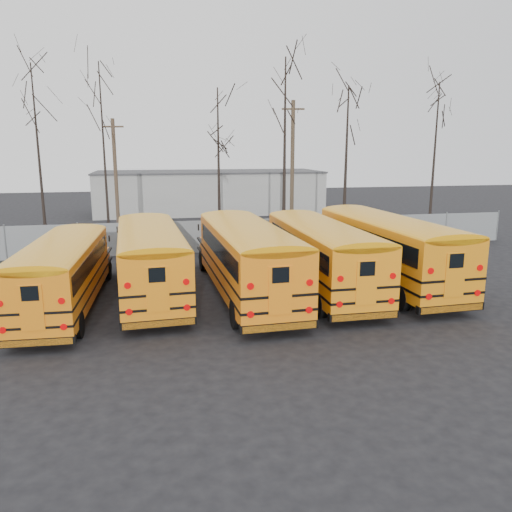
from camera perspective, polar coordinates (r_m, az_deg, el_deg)
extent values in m
plane|color=black|center=(19.85, -0.70, -6.43)|extent=(120.00, 120.00, 0.00)
cube|color=gray|center=(31.14, -4.90, 2.28)|extent=(40.00, 0.04, 2.00)
cube|color=#A6A6A1|center=(50.96, -5.36, 7.27)|extent=(22.00, 8.00, 4.00)
cylinder|color=black|center=(18.65, -26.15, -7.44)|extent=(0.30, 0.95, 0.94)
cylinder|color=black|center=(18.14, -19.65, -7.43)|extent=(0.30, 0.95, 0.94)
cylinder|color=black|center=(26.02, -21.25, -1.68)|extent=(0.30, 0.95, 0.94)
cylinder|color=black|center=(25.65, -16.59, -1.55)|extent=(0.30, 0.95, 0.94)
cube|color=orange|center=(20.93, -21.28, -1.81)|extent=(2.71, 8.85, 2.21)
cube|color=orange|center=(26.03, -18.89, -0.44)|extent=(2.18, 1.69, 0.94)
cube|color=black|center=(20.64, -21.49, -0.60)|extent=(2.71, 7.91, 0.66)
cube|color=black|center=(21.85, -20.73, -3.04)|extent=(2.81, 10.47, 0.08)
cube|color=black|center=(21.74, -20.82, -1.84)|extent=(2.81, 10.47, 0.08)
cube|color=black|center=(17.27, -23.87, -8.94)|extent=(2.42, 0.31, 0.26)
cube|color=black|center=(26.86, -18.56, -1.17)|extent=(2.27, 0.28, 0.24)
cube|color=orange|center=(16.82, -24.29, -5.46)|extent=(0.71, 0.07, 1.46)
cylinder|color=#B20505|center=(17.27, -26.99, -7.58)|extent=(0.21, 0.05, 0.21)
cylinder|color=#B20505|center=(16.80, -21.13, -7.58)|extent=(0.21, 0.05, 0.21)
cylinder|color=#B20505|center=(16.54, -21.35, -4.81)|extent=(0.21, 0.05, 0.21)
cylinder|color=black|center=(18.87, -14.83, -6.22)|extent=(0.34, 1.03, 1.02)
cylinder|color=black|center=(18.98, -7.82, -5.81)|extent=(0.34, 1.03, 1.02)
cylinder|color=black|center=(27.16, -14.84, -0.61)|extent=(0.34, 1.03, 1.02)
cylinder|color=black|center=(27.23, -9.99, -0.35)|extent=(0.34, 1.03, 1.02)
cube|color=orange|center=(21.78, -11.98, -0.35)|extent=(3.04, 9.61, 2.40)
cube|color=orange|center=(27.42, -12.49, 0.72)|extent=(2.38, 1.85, 1.02)
cube|color=black|center=(21.47, -12.01, 0.94)|extent=(3.02, 8.60, 0.71)
cube|color=black|center=(22.79, -12.00, -1.70)|extent=(3.16, 11.37, 0.09)
cube|color=black|center=(22.68, -12.06, -0.45)|extent=(3.16, 11.37, 0.09)
cube|color=black|center=(17.65, -11.05, -7.50)|extent=(2.62, 0.36, 0.29)
cube|color=black|center=(28.33, -12.51, -0.07)|extent=(2.46, 0.33, 0.27)
cube|color=orange|center=(17.17, -11.19, -3.77)|extent=(0.77, 0.08, 1.58)
cylinder|color=#B20505|center=(17.35, -14.30, -6.23)|extent=(0.23, 0.05, 0.22)
cylinder|color=#B20505|center=(17.45, -7.90, -5.85)|extent=(0.23, 0.05, 0.22)
cylinder|color=#B20505|center=(17.09, -14.47, -3.30)|extent=(0.23, 0.05, 0.22)
cylinder|color=#B20505|center=(17.19, -7.99, -2.94)|extent=(0.23, 0.05, 0.22)
cylinder|color=black|center=(17.96, -2.31, -6.68)|extent=(0.33, 1.08, 1.07)
cylinder|color=black|center=(18.55, 5.05, -6.10)|extent=(0.33, 1.08, 1.07)
cylinder|color=black|center=(26.49, -6.08, -0.53)|extent=(0.33, 1.08, 1.07)
cylinder|color=black|center=(26.89, -0.98, -0.27)|extent=(0.33, 1.08, 1.07)
cube|color=orange|center=(21.13, -0.96, -0.25)|extent=(2.99, 10.00, 2.51)
cube|color=orange|center=(26.91, -3.66, 0.87)|extent=(2.46, 1.89, 1.07)
cube|color=black|center=(20.82, -0.84, 1.13)|extent=(2.99, 8.93, 0.75)
cube|color=black|center=(22.17, -1.46, -1.71)|extent=(3.08, 11.83, 0.10)
cube|color=black|center=(22.05, -1.47, -0.36)|extent=(3.08, 11.83, 0.10)
cube|color=black|center=(16.98, 2.64, -8.01)|extent=(2.74, 0.32, 0.30)
cube|color=black|center=(27.86, -3.95, 0.03)|extent=(2.56, 0.30, 0.28)
cube|color=orange|center=(16.47, 2.80, -3.97)|extent=(0.80, 0.07, 1.65)
cylinder|color=#B20505|center=(16.44, -0.63, -6.71)|extent=(0.24, 0.05, 0.23)
cylinder|color=#B20505|center=(16.98, 6.09, -6.16)|extent=(0.24, 0.05, 0.23)
cylinder|color=#B20505|center=(16.16, -0.64, -3.49)|extent=(0.24, 0.05, 0.23)
cylinder|color=#B20505|center=(16.71, 6.16, -3.03)|extent=(0.24, 0.05, 0.23)
cylinder|color=black|center=(19.21, 7.39, -5.56)|extent=(0.29, 1.04, 1.03)
cylinder|color=black|center=(20.07, 13.75, -5.04)|extent=(0.29, 1.04, 1.03)
cylinder|color=black|center=(27.29, 1.53, -0.12)|extent=(0.29, 1.04, 1.03)
cylinder|color=black|center=(27.90, 6.22, 0.08)|extent=(0.29, 1.04, 1.03)
cube|color=orange|center=(22.34, 7.55, 0.19)|extent=(2.61, 9.63, 2.43)
cube|color=orange|center=(27.81, 3.72, 1.18)|extent=(2.33, 1.76, 1.03)
cube|color=black|center=(22.05, 7.77, 1.46)|extent=(2.65, 8.59, 0.72)
cube|color=black|center=(23.32, 6.80, -1.17)|extent=(2.64, 11.41, 0.09)
cube|color=black|center=(23.21, 6.83, 0.07)|extent=(2.64, 11.41, 0.09)
cube|color=black|center=(18.45, 12.21, -6.66)|extent=(2.65, 0.23, 0.29)
cube|color=black|center=(28.71, 3.27, 0.37)|extent=(2.48, 0.21, 0.27)
cube|color=orange|center=(17.99, 12.53, -3.03)|extent=(0.78, 0.04, 1.60)
cylinder|color=#B20505|center=(17.82, 9.53, -5.48)|extent=(0.23, 0.04, 0.23)
cylinder|color=#B20505|center=(18.59, 15.22, -4.99)|extent=(0.23, 0.04, 0.23)
cylinder|color=#B20505|center=(17.56, 9.63, -2.58)|extent=(0.23, 0.04, 0.23)
cylinder|color=#B20505|center=(18.35, 15.38, -2.21)|extent=(0.23, 0.04, 0.23)
cylinder|color=black|center=(20.65, 16.31, -4.62)|extent=(0.34, 1.09, 1.08)
cylinder|color=black|center=(21.95, 21.86, -4.03)|extent=(0.34, 1.09, 1.08)
cylinder|color=black|center=(28.60, 7.27, 0.40)|extent=(0.34, 1.09, 1.08)
cylinder|color=black|center=(29.56, 11.70, 0.63)|extent=(0.34, 1.09, 1.08)
cube|color=orange|center=(23.91, 14.86, 0.86)|extent=(3.08, 10.15, 2.54)
cube|color=orange|center=(29.30, 9.27, 1.70)|extent=(2.50, 1.93, 1.08)
cube|color=black|center=(23.62, 15.19, 2.11)|extent=(3.08, 9.07, 0.76)
cube|color=black|center=(24.86, 13.76, -0.50)|extent=(3.18, 12.00, 0.10)
cube|color=black|center=(24.75, 13.83, 0.72)|extent=(3.18, 12.00, 0.10)
cube|color=black|center=(20.18, 21.31, -5.53)|extent=(2.77, 0.34, 0.30)
cube|color=black|center=(30.19, 8.60, 0.88)|extent=(2.60, 0.31, 0.28)
cube|color=orange|center=(19.75, 21.80, -2.03)|extent=(0.81, 0.07, 1.68)
cylinder|color=#B20505|center=(19.37, 19.15, -4.42)|extent=(0.24, 0.05, 0.24)
cylinder|color=#B20505|center=(20.54, 23.99, -3.88)|extent=(0.24, 0.05, 0.24)
cylinder|color=#B20505|center=(19.12, 19.36, -1.63)|extent=(0.24, 0.05, 0.24)
cylinder|color=#B20505|center=(20.31, 24.23, -1.24)|extent=(0.24, 0.05, 0.24)
cylinder|color=#4E3C2C|center=(36.94, -15.71, 8.41)|extent=(0.26, 0.26, 8.36)
cube|color=#4E3C2C|center=(36.91, -16.04, 14.02)|extent=(1.47, 0.47, 0.11)
cylinder|color=#483929|center=(40.10, 4.17, 10.24)|extent=(0.31, 0.31, 9.97)
cube|color=#483929|center=(40.18, 4.27, 16.41)|extent=(1.77, 0.38, 0.13)
cone|color=black|center=(36.99, -23.58, 10.50)|extent=(0.26, 0.26, 11.77)
cone|color=black|center=(35.01, -16.95, 10.94)|extent=(0.26, 0.26, 11.77)
cone|color=black|center=(35.23, -4.29, 10.28)|extent=(0.26, 0.26, 10.35)
cone|color=black|center=(34.78, 3.29, 11.82)|extent=(0.26, 0.26, 12.23)
cone|color=black|center=(37.18, 10.24, 10.45)|extent=(0.26, 0.26, 10.65)
cone|color=black|center=(40.29, 19.68, 10.36)|extent=(0.26, 0.26, 11.06)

